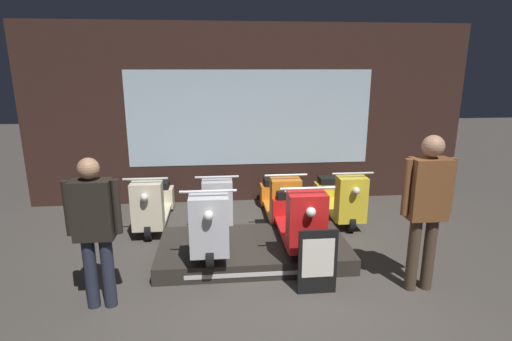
% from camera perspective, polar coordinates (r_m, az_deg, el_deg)
% --- Properties ---
extents(ground_plane, '(30.00, 30.00, 0.00)m').
position_cam_1_polar(ground_plane, '(4.34, 3.65, -19.72)').
color(ground_plane, '#423D38').
extents(shop_wall_back, '(7.96, 0.09, 3.20)m').
position_cam_1_polar(shop_wall_back, '(7.27, -0.81, 7.90)').
color(shop_wall_back, '#331E19').
rests_on(shop_wall_back, ground_plane).
extents(display_platform, '(2.47, 1.28, 0.21)m').
position_cam_1_polar(display_platform, '(5.37, -0.37, -11.22)').
color(display_platform, '#2D2823').
rests_on(display_platform, ground_plane).
extents(scooter_display_left, '(0.62, 1.67, 0.93)m').
position_cam_1_polar(scooter_display_left, '(5.10, -6.56, -7.16)').
color(scooter_display_left, black).
rests_on(scooter_display_left, display_platform).
extents(scooter_display_right, '(0.62, 1.67, 0.93)m').
position_cam_1_polar(scooter_display_right, '(5.20, 5.85, -6.72)').
color(scooter_display_right, black).
rests_on(scooter_display_right, display_platform).
extents(scooter_backrow_0, '(0.62, 1.67, 0.93)m').
position_cam_1_polar(scooter_backrow_0, '(6.51, -14.39, -4.64)').
color(scooter_backrow_0, black).
rests_on(scooter_backrow_0, ground_plane).
extents(scooter_backrow_1, '(0.62, 1.67, 0.93)m').
position_cam_1_polar(scooter_backrow_1, '(6.43, -5.51, -4.47)').
color(scooter_backrow_1, black).
rests_on(scooter_backrow_1, ground_plane).
extents(scooter_backrow_2, '(0.62, 1.67, 0.93)m').
position_cam_1_polar(scooter_backrow_2, '(6.50, 3.38, -4.20)').
color(scooter_backrow_2, black).
rests_on(scooter_backrow_2, ground_plane).
extents(scooter_backrow_3, '(0.62, 1.67, 0.93)m').
position_cam_1_polar(scooter_backrow_3, '(6.73, 11.85, -3.84)').
color(scooter_backrow_3, black).
rests_on(scooter_backrow_3, ground_plane).
extents(person_left_browsing, '(0.55, 0.22, 1.60)m').
position_cam_1_polar(person_left_browsing, '(4.33, -22.10, -7.08)').
color(person_left_browsing, '#232838').
rests_on(person_left_browsing, ground_plane).
extents(person_right_browsing, '(0.57, 0.23, 1.76)m').
position_cam_1_polar(person_right_browsing, '(4.68, 23.23, -4.11)').
color(person_right_browsing, '#473828').
rests_on(person_right_browsing, ground_plane).
extents(price_sign_board, '(0.43, 0.04, 0.75)m').
position_cam_1_polar(price_sign_board, '(4.52, 8.80, -12.76)').
color(price_sign_board, black).
rests_on(price_sign_board, ground_plane).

